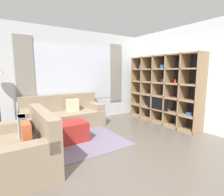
{
  "coord_description": "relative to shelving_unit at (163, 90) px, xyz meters",
  "views": [
    {
      "loc": [
        -2.02,
        -1.95,
        1.5
      ],
      "look_at": [
        0.36,
        1.64,
        0.85
      ],
      "focal_mm": 28.0,
      "sensor_mm": 36.0,
      "label": 1
    }
  ],
  "objects": [
    {
      "name": "couch_side",
      "position": [
        -3.73,
        -0.46,
        -0.65
      ],
      "size": [
        0.83,
        1.48,
        0.88
      ],
      "rotation": [
        0.0,
        0.0,
        -1.57
      ],
      "color": "gray",
      "rests_on": "ground_plane"
    },
    {
      "name": "couch_main",
      "position": [
        -2.61,
        1.09,
        -0.66
      ],
      "size": [
        2.08,
        0.83,
        0.88
      ],
      "color": "gray",
      "rests_on": "ground_plane"
    },
    {
      "name": "ottoman",
      "position": [
        -2.85,
        0.11,
        -0.77
      ],
      "size": [
        0.76,
        0.52,
        0.42
      ],
      "color": "#A82823",
      "rests_on": "ground_plane"
    },
    {
      "name": "wall_right",
      "position": [
        0.22,
        0.02,
        0.37
      ],
      "size": [
        0.07,
        4.18,
        2.7
      ],
      "primitive_type": "cube",
      "color": "silver",
      "rests_on": "ground_plane"
    },
    {
      "name": "shelving_unit",
      "position": [
        0.0,
        0.0,
        0.0
      ],
      "size": [
        0.43,
        2.35,
        1.97
      ],
      "color": "#232328",
      "rests_on": "ground_plane"
    },
    {
      "name": "area_rug",
      "position": [
        -3.0,
        0.08,
        -0.97
      ],
      "size": [
        2.54,
        1.81,
        0.01
      ],
      "primitive_type": "cube",
      "color": "slate",
      "rests_on": "ground_plane"
    },
    {
      "name": "wall_back",
      "position": [
        -2.04,
        1.54,
        0.38
      ],
      "size": [
        5.65,
        0.11,
        2.7
      ],
      "color": "silver",
      "rests_on": "ground_plane"
    },
    {
      "name": "ground_plane",
      "position": [
        -2.04,
        -1.46,
        -0.98
      ],
      "size": [
        16.0,
        16.0,
        0.0
      ],
      "primitive_type": "plane",
      "color": "#665B51"
    }
  ]
}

